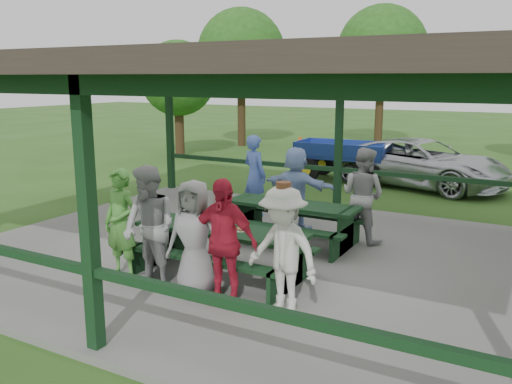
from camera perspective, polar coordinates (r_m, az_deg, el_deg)
The scene contains 19 objects.
ground at distance 9.45m, azimuth 0.26°, elevation -7.01°, with size 90.00×90.00×0.00m, color #2C571B.
concrete_slab at distance 9.43m, azimuth 0.26°, elevation -6.72°, with size 10.00×8.00×0.10m, color slate.
pavilion_structure at distance 8.93m, azimuth 0.28°, elevation 12.59°, with size 10.60×8.60×3.24m.
picnic_table_near at distance 8.28m, azimuth -3.74°, elevation -5.58°, with size 2.72×1.39×0.75m.
picnic_table_far at distance 9.85m, azimuth 3.83°, elevation -2.78°, with size 2.40×1.39×0.75m.
table_setting at distance 8.18m, azimuth -3.41°, elevation -3.57°, with size 2.40×0.45×0.10m.
contestant_green at distance 8.35m, azimuth -14.04°, elevation -3.25°, with size 0.61×0.40×1.66m, color #4A9337.
contestant_grey_left at distance 7.81m, azimuth -11.15°, elevation -3.74°, with size 0.86×0.67×1.78m, color #939396.
contestant_grey_mid at distance 7.50m, azimuth -6.52°, elevation -4.84°, with size 0.79×0.52×1.63m, color gray.
contestant_red at distance 7.18m, azimuth -3.54°, elevation -5.23°, with size 1.00×0.42×1.71m, color red.
contestant_white_fedora at distance 6.88m, azimuth 2.84°, elevation -6.16°, with size 1.19×0.85×1.72m.
spectator_lblue at distance 10.76m, azimuth 4.21°, elevation 0.43°, with size 1.53×0.49×1.65m, color #8EA9DC.
spectator_blue at distance 11.79m, azimuth -0.13°, elevation 1.77°, with size 0.65×0.42×1.77m, color #4460B2.
spectator_grey at distance 10.07m, azimuth 11.18°, elevation -0.30°, with size 0.85×0.66×1.75m, color gray.
pickup_truck at distance 16.15m, azimuth 17.08°, elevation 2.92°, with size 2.25×4.88×1.36m, color silver.
farm_trailer at distance 16.56m, azimuth 9.08°, elevation 3.35°, with size 3.65×1.72×1.27m.
tree_far_left at distance 24.77m, azimuth -1.57°, elevation 14.40°, with size 3.90×3.90×6.09m.
tree_left at distance 25.20m, azimuth 13.12°, elevation 14.25°, with size 3.97×3.97×6.21m.
tree_edge_left at distance 21.28m, azimuth -8.21°, elevation 11.71°, with size 2.86×2.86×4.47m.
Camera 1 is at (4.28, -7.84, 3.07)m, focal length 38.00 mm.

